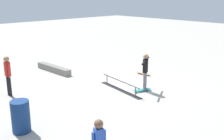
{
  "coord_description": "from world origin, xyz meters",
  "views": [
    {
      "loc": [
        -8.25,
        8.22,
        4.03
      ],
      "look_at": [
        -0.42,
        0.66,
        1.0
      ],
      "focal_mm": 43.98,
      "sensor_mm": 36.0,
      "label": 1
    }
  ],
  "objects_px": {
    "grind_rail": "(120,86)",
    "skater_main": "(145,70)",
    "skate_ledge": "(54,69)",
    "trash_bin": "(21,117)",
    "bystander_red_shirt": "(8,74)",
    "loose_skateboard_natural": "(143,73)",
    "skateboard_main": "(142,90)"
  },
  "relations": [
    {
      "from": "skate_ledge",
      "to": "skateboard_main",
      "type": "height_order",
      "value": "skate_ledge"
    },
    {
      "from": "skate_ledge",
      "to": "trash_bin",
      "type": "bearing_deg",
      "value": 139.33
    },
    {
      "from": "bystander_red_shirt",
      "to": "loose_skateboard_natural",
      "type": "bearing_deg",
      "value": 77.87
    },
    {
      "from": "skater_main",
      "to": "trash_bin",
      "type": "distance_m",
      "value": 5.53
    },
    {
      "from": "skate_ledge",
      "to": "bystander_red_shirt",
      "type": "distance_m",
      "value": 3.81
    },
    {
      "from": "trash_bin",
      "to": "skate_ledge",
      "type": "bearing_deg",
      "value": -40.67
    },
    {
      "from": "grind_rail",
      "to": "skate_ledge",
      "type": "distance_m",
      "value": 4.54
    },
    {
      "from": "skate_ledge",
      "to": "skater_main",
      "type": "xyz_separation_m",
      "value": [
        -5.3,
        -1.18,
        0.78
      ]
    },
    {
      "from": "grind_rail",
      "to": "trash_bin",
      "type": "bearing_deg",
      "value": 104.63
    },
    {
      "from": "skater_main",
      "to": "trash_bin",
      "type": "bearing_deg",
      "value": 149.14
    },
    {
      "from": "grind_rail",
      "to": "loose_skateboard_natural",
      "type": "relative_size",
      "value": 3.31
    },
    {
      "from": "skate_ledge",
      "to": "loose_skateboard_natural",
      "type": "bearing_deg",
      "value": -140.71
    },
    {
      "from": "skate_ledge",
      "to": "skateboard_main",
      "type": "relative_size",
      "value": 3.13
    },
    {
      "from": "skateboard_main",
      "to": "bystander_red_shirt",
      "type": "xyz_separation_m",
      "value": [
        3.46,
        4.28,
        0.86
      ]
    },
    {
      "from": "grind_rail",
      "to": "trash_bin",
      "type": "xyz_separation_m",
      "value": [
        -0.52,
        4.8,
        0.3
      ]
    },
    {
      "from": "skateboard_main",
      "to": "loose_skateboard_natural",
      "type": "relative_size",
      "value": 1.01
    },
    {
      "from": "grind_rail",
      "to": "skater_main",
      "type": "relative_size",
      "value": 1.66
    },
    {
      "from": "skate_ledge",
      "to": "trash_bin",
      "type": "distance_m",
      "value": 6.65
    },
    {
      "from": "grind_rail",
      "to": "skater_main",
      "type": "distance_m",
      "value": 1.29
    },
    {
      "from": "skate_ledge",
      "to": "loose_skateboard_natural",
      "type": "height_order",
      "value": "skate_ledge"
    },
    {
      "from": "skateboard_main",
      "to": "trash_bin",
      "type": "distance_m",
      "value": 5.38
    },
    {
      "from": "grind_rail",
      "to": "bystander_red_shirt",
      "type": "relative_size",
      "value": 1.63
    },
    {
      "from": "skate_ledge",
      "to": "trash_bin",
      "type": "height_order",
      "value": "trash_bin"
    },
    {
      "from": "loose_skateboard_natural",
      "to": "trash_bin",
      "type": "xyz_separation_m",
      "value": [
        -1.35,
        7.34,
        0.42
      ]
    },
    {
      "from": "grind_rail",
      "to": "bystander_red_shirt",
      "type": "xyz_separation_m",
      "value": [
        2.69,
        3.73,
        0.74
      ]
    },
    {
      "from": "grind_rail",
      "to": "loose_skateboard_natural",
      "type": "distance_m",
      "value": 2.67
    },
    {
      "from": "skater_main",
      "to": "skateboard_main",
      "type": "relative_size",
      "value": 1.98
    },
    {
      "from": "skate_ledge",
      "to": "skater_main",
      "type": "relative_size",
      "value": 1.58
    },
    {
      "from": "loose_skateboard_natural",
      "to": "trash_bin",
      "type": "distance_m",
      "value": 7.48
    },
    {
      "from": "grind_rail",
      "to": "skater_main",
      "type": "xyz_separation_m",
      "value": [
        -0.78,
        -0.7,
        0.75
      ]
    },
    {
      "from": "skate_ledge",
      "to": "skater_main",
      "type": "height_order",
      "value": "skater_main"
    },
    {
      "from": "skater_main",
      "to": "skateboard_main",
      "type": "bearing_deg",
      "value": 149.29
    }
  ]
}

